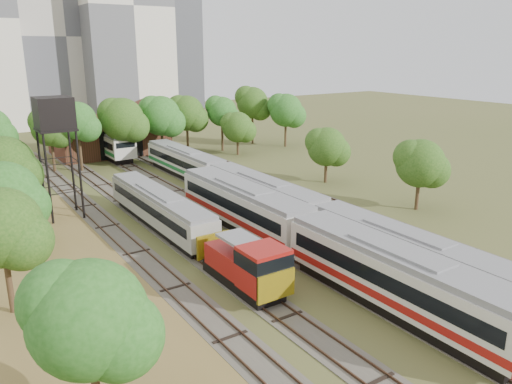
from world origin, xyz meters
TOP-DOWN VIEW (x-y plane):
  - ground at (0.00, 0.00)m, footprint 240.00×240.00m
  - dry_grass_patch at (-18.00, 8.00)m, footprint 14.00×60.00m
  - tracks at (-0.67, 25.00)m, footprint 24.60×80.00m
  - railcar_red_set at (-2.00, 8.85)m, footprint 3.27×34.58m
  - railcar_green_set at (2.00, 20.31)m, footprint 2.84×52.08m
  - railcar_rear at (-2.00, 55.94)m, footprint 3.21×16.08m
  - shunter_locomotive at (-8.00, 7.42)m, footprint 2.79×8.10m
  - old_grey_coach at (-8.00, 22.32)m, footprint 2.68×18.00m
  - water_tower at (-14.51, 30.03)m, footprint 3.30×3.30m
  - rail_pile_far at (8.20, -0.60)m, footprint 0.56×8.89m
  - maintenance_shed at (-1.00, 57.98)m, footprint 16.45×11.55m
  - tree_band_left at (-20.23, 19.78)m, footprint 7.68×68.15m
  - tree_band_far at (3.31, 49.90)m, footprint 48.52×10.52m
  - tree_band_right at (15.14, 27.67)m, footprint 5.55×37.72m
  - tower_centre at (2.00, 100.00)m, footprint 20.00×18.00m
  - tower_right at (14.00, 92.00)m, footprint 18.00×16.00m
  - tower_far_right at (34.00, 110.00)m, footprint 12.00×12.00m

SIDE VIEW (x-z plane):
  - ground at x=0.00m, z-range 0.00..0.00m
  - dry_grass_patch at x=-18.00m, z-range 0.00..0.04m
  - tracks at x=-0.67m, z-range -0.05..0.14m
  - rail_pile_far at x=8.20m, z-range 0.00..0.29m
  - shunter_locomotive at x=-8.00m, z-range -0.07..3.58m
  - old_grey_coach at x=-8.00m, z-range 0.15..3.45m
  - railcar_green_set at x=2.00m, z-range 0.10..3.61m
  - railcar_rear at x=-2.00m, z-range 0.11..4.09m
  - railcar_red_set at x=-2.00m, z-range 0.12..4.17m
  - maintenance_shed at x=-1.00m, z-range -0.87..6.70m
  - tree_band_right at x=15.14m, z-range 0.88..8.03m
  - tree_band_left at x=-20.23m, z-range 1.11..9.26m
  - tree_band_far at x=3.31m, z-range 1.45..10.98m
  - water_tower at x=-14.51m, z-range 3.92..15.34m
  - tower_far_right at x=34.00m, z-range 0.00..28.00m
  - tower_centre at x=2.00m, z-range 0.00..36.00m
  - tower_right at x=14.00m, z-range 0.00..48.00m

